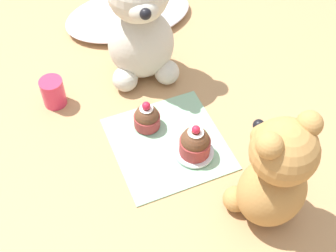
{
  "coord_description": "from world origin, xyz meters",
  "views": [
    {
      "loc": [
        -0.21,
        -0.51,
        0.73
      ],
      "look_at": [
        0.0,
        0.0,
        0.06
      ],
      "focal_mm": 50.0,
      "sensor_mm": 36.0,
      "label": 1
    }
  ],
  "objects_px": {
    "cupcake_near_cream_bear": "(147,117)",
    "cupcake_near_tan_bear": "(195,143)",
    "teddy_bear_cream": "(140,25)",
    "teddy_bear_tan": "(275,175)",
    "saucer_plate": "(194,152)",
    "juice_glass": "(53,92)"
  },
  "relations": [
    {
      "from": "cupcake_near_cream_bear",
      "to": "saucer_plate",
      "type": "xyz_separation_m",
      "value": [
        0.06,
        -0.1,
        -0.02
      ]
    },
    {
      "from": "teddy_bear_cream",
      "to": "cupcake_near_tan_bear",
      "type": "distance_m",
      "value": 0.27
    },
    {
      "from": "teddy_bear_cream",
      "to": "juice_glass",
      "type": "relative_size",
      "value": 4.44
    },
    {
      "from": "teddy_bear_cream",
      "to": "saucer_plate",
      "type": "distance_m",
      "value": 0.28
    },
    {
      "from": "saucer_plate",
      "to": "cupcake_near_tan_bear",
      "type": "bearing_deg",
      "value": -63.43
    },
    {
      "from": "teddy_bear_tan",
      "to": "saucer_plate",
      "type": "distance_m",
      "value": 0.2
    },
    {
      "from": "cupcake_near_cream_bear",
      "to": "cupcake_near_tan_bear",
      "type": "relative_size",
      "value": 0.89
    },
    {
      "from": "cupcake_near_cream_bear",
      "to": "juice_glass",
      "type": "bearing_deg",
      "value": 138.72
    },
    {
      "from": "teddy_bear_tan",
      "to": "saucer_plate",
      "type": "height_order",
      "value": "teddy_bear_tan"
    },
    {
      "from": "teddy_bear_cream",
      "to": "saucer_plate",
      "type": "xyz_separation_m",
      "value": [
        0.01,
        -0.25,
        -0.12
      ]
    },
    {
      "from": "juice_glass",
      "to": "teddy_bear_tan",
      "type": "bearing_deg",
      "value": -54.79
    },
    {
      "from": "teddy_bear_tan",
      "to": "cupcake_near_cream_bear",
      "type": "height_order",
      "value": "teddy_bear_tan"
    },
    {
      "from": "teddy_bear_cream",
      "to": "cupcake_near_cream_bear",
      "type": "height_order",
      "value": "teddy_bear_cream"
    },
    {
      "from": "teddy_bear_tan",
      "to": "saucer_plate",
      "type": "xyz_separation_m",
      "value": [
        -0.06,
        0.16,
        -0.1
      ]
    },
    {
      "from": "cupcake_near_cream_bear",
      "to": "cupcake_near_tan_bear",
      "type": "distance_m",
      "value": 0.12
    },
    {
      "from": "teddy_bear_cream",
      "to": "juice_glass",
      "type": "height_order",
      "value": "teddy_bear_cream"
    },
    {
      "from": "saucer_plate",
      "to": "teddy_bear_cream",
      "type": "bearing_deg",
      "value": 92.53
    },
    {
      "from": "teddy_bear_tan",
      "to": "juice_glass",
      "type": "height_order",
      "value": "teddy_bear_tan"
    },
    {
      "from": "teddy_bear_tan",
      "to": "cupcake_near_cream_bear",
      "type": "distance_m",
      "value": 0.3
    },
    {
      "from": "saucer_plate",
      "to": "cupcake_near_tan_bear",
      "type": "distance_m",
      "value": 0.03
    },
    {
      "from": "teddy_bear_cream",
      "to": "cupcake_near_tan_bear",
      "type": "bearing_deg",
      "value": -78.17
    },
    {
      "from": "cupcake_near_cream_bear",
      "to": "juice_glass",
      "type": "distance_m",
      "value": 0.21
    }
  ]
}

